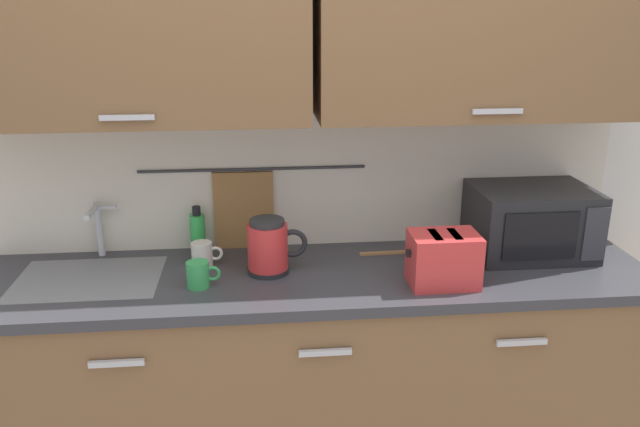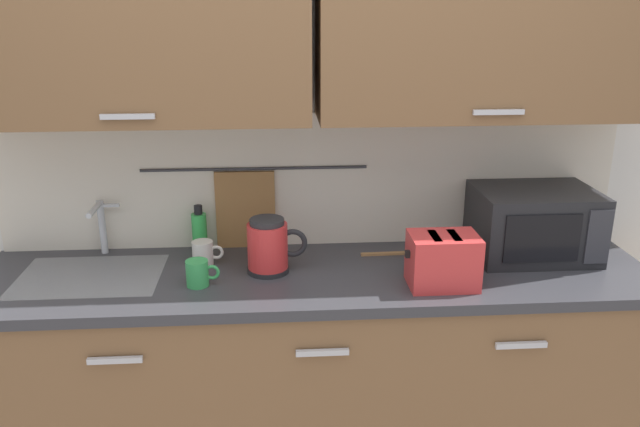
# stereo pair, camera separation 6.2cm
# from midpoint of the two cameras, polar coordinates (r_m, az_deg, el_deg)

# --- Properties ---
(counter_unit) EXTENTS (2.53, 0.64, 0.90)m
(counter_unit) POSITION_cam_midpoint_polar(r_m,az_deg,el_deg) (2.61, 0.14, -14.17)
(counter_unit) COLOR brown
(counter_unit) RESTS_ON ground
(back_wall_assembly) EXTENTS (3.70, 0.41, 2.50)m
(back_wall_assembly) POSITION_cam_midpoint_polar(r_m,az_deg,el_deg) (2.45, 0.01, 10.47)
(back_wall_assembly) COLOR silver
(back_wall_assembly) RESTS_ON ground
(sink_faucet) EXTENTS (0.09, 0.17, 0.22)m
(sink_faucet) POSITION_cam_midpoint_polar(r_m,az_deg,el_deg) (2.64, -18.41, -0.63)
(sink_faucet) COLOR #B2B5BA
(sink_faucet) RESTS_ON counter_unit
(microwave) EXTENTS (0.46, 0.35, 0.27)m
(microwave) POSITION_cam_midpoint_polar(r_m,az_deg,el_deg) (2.66, 19.21, -0.80)
(microwave) COLOR black
(microwave) RESTS_ON counter_unit
(electric_kettle) EXTENTS (0.23, 0.16, 0.21)m
(electric_kettle) POSITION_cam_midpoint_polar(r_m,az_deg,el_deg) (2.37, -3.85, -2.94)
(electric_kettle) COLOR black
(electric_kettle) RESTS_ON counter_unit
(dish_soap_bottle) EXTENTS (0.06, 0.06, 0.20)m
(dish_soap_bottle) POSITION_cam_midpoint_polar(r_m,az_deg,el_deg) (2.60, -10.05, -1.59)
(dish_soap_bottle) COLOR green
(dish_soap_bottle) RESTS_ON counter_unit
(mug_near_sink) EXTENTS (0.12, 0.08, 0.09)m
(mug_near_sink) POSITION_cam_midpoint_polar(r_m,az_deg,el_deg) (2.48, -9.67, -3.51)
(mug_near_sink) COLOR silver
(mug_near_sink) RESTS_ON counter_unit
(toaster) EXTENTS (0.26, 0.17, 0.19)m
(toaster) POSITION_cam_midpoint_polar(r_m,az_deg,el_deg) (2.30, 11.70, -4.12)
(toaster) COLOR red
(toaster) RESTS_ON counter_unit
(mug_by_kettle) EXTENTS (0.12, 0.08, 0.09)m
(mug_by_kettle) POSITION_cam_midpoint_polar(r_m,az_deg,el_deg) (2.31, -10.09, -5.28)
(mug_by_kettle) COLOR green
(mug_by_kettle) RESTS_ON counter_unit
(wooden_spoon) EXTENTS (0.28, 0.04, 0.01)m
(wooden_spoon) POSITION_cam_midpoint_polar(r_m,az_deg,el_deg) (2.58, 8.15, -3.50)
(wooden_spoon) COLOR #9E7042
(wooden_spoon) RESTS_ON counter_unit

